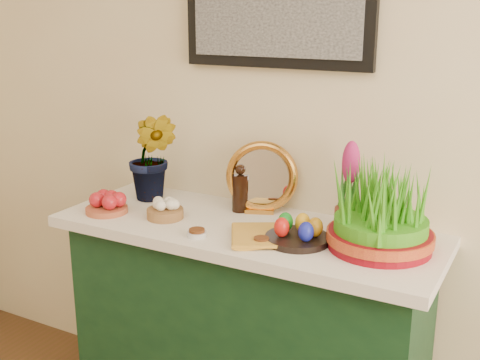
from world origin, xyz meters
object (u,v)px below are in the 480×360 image
at_px(mirror, 262,178).
at_px(book, 232,235).
at_px(wheatgrass_sabzeh, 381,212).
at_px(hyacinth_green, 152,142).
at_px(sideboard, 246,339).

relative_size(mirror, book, 1.28).
xyz_separation_m(book, wheatgrass_sabzeh, (0.46, 0.16, 0.11)).
bearing_deg(wheatgrass_sabzeh, hyacinth_green, 175.29).
distance_m(sideboard, wheatgrass_sabzeh, 0.76).
distance_m(book, wheatgrass_sabzeh, 0.50).
bearing_deg(wheatgrass_sabzeh, mirror, 163.17).
relative_size(sideboard, mirror, 4.68).
relative_size(hyacinth_green, mirror, 1.72).
distance_m(sideboard, mirror, 0.62).
xyz_separation_m(mirror, wheatgrass_sabzeh, (0.50, -0.15, -0.01)).
xyz_separation_m(hyacinth_green, book, (0.49, -0.23, -0.22)).
bearing_deg(sideboard, book, -81.83).
relative_size(hyacinth_green, book, 2.20).
bearing_deg(mirror, hyacinth_green, -170.73).
bearing_deg(mirror, sideboard, -82.94).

